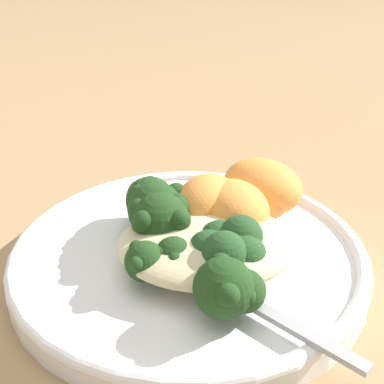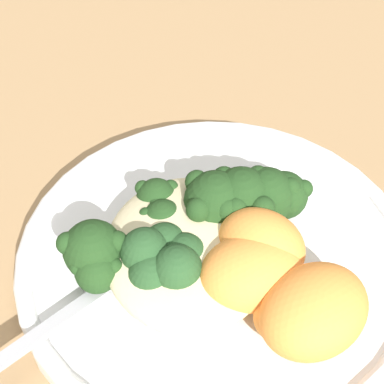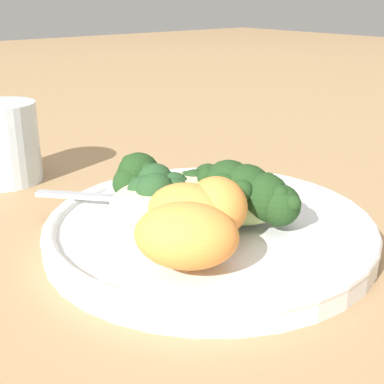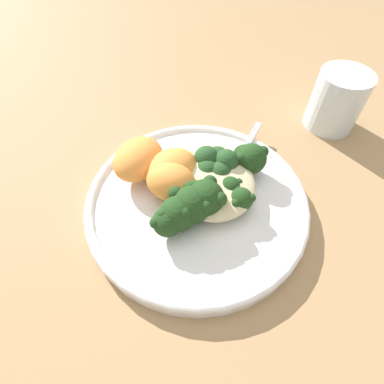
{
  "view_description": "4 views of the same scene",
  "coord_description": "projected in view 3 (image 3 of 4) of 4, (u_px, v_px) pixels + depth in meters",
  "views": [
    {
      "loc": [
        0.02,
        0.34,
        0.24
      ],
      "look_at": [
        -0.01,
        -0.01,
        0.06
      ],
      "focal_mm": 50.0,
      "sensor_mm": 36.0,
      "label": 1
    },
    {
      "loc": [
        -0.28,
        0.03,
        0.35
      ],
      "look_at": [
        0.01,
        0.02,
        0.06
      ],
      "focal_mm": 60.0,
      "sensor_mm": 36.0,
      "label": 2
    },
    {
      "loc": [
        -0.27,
        -0.29,
        0.19
      ],
      "look_at": [
        -0.02,
        0.02,
        0.04
      ],
      "focal_mm": 50.0,
      "sensor_mm": 36.0,
      "label": 3
    },
    {
      "loc": [
        0.19,
        -0.08,
        0.31
      ],
      "look_at": [
        0.0,
        -0.0,
        0.05
      ],
      "focal_mm": 28.0,
      "sensor_mm": 36.0,
      "label": 4
    }
  ],
  "objects": [
    {
      "name": "plate",
      "position": [
        210.0,
        228.0,
        0.44
      ],
      "size": [
        0.27,
        0.27,
        0.02
      ],
      "color": "white",
      "rests_on": "ground_plane"
    },
    {
      "name": "sweet_potato_chunk_1",
      "position": [
        186.0,
        235.0,
        0.35
      ],
      "size": [
        0.09,
        0.09,
        0.04
      ],
      "primitive_type": "ellipsoid",
      "rotation": [
        0.0,
        0.0,
        5.4
      ],
      "color": "orange",
      "rests_on": "plate"
    },
    {
      "name": "ground_plane",
      "position": [
        221.0,
        241.0,
        0.44
      ],
      "size": [
        4.0,
        4.0,
        0.0
      ],
      "primitive_type": "plane",
      "color": "#9E7A51"
    },
    {
      "name": "broccoli_stalk_6",
      "position": [
        149.0,
        183.0,
        0.46
      ],
      "size": [
        0.04,
        0.12,
        0.04
      ],
      "rotation": [
        0.0,
        0.0,
        1.5
      ],
      "color": "#ADC675",
      "rests_on": "plate"
    },
    {
      "name": "broccoli_stalk_5",
      "position": [
        195.0,
        191.0,
        0.46
      ],
      "size": [
        0.06,
        0.07,
        0.03
      ],
      "rotation": [
        0.0,
        0.0,
        0.93
      ],
      "color": "#ADC675",
      "rests_on": "plate"
    },
    {
      "name": "kale_tuft",
      "position": [
        161.0,
        191.0,
        0.44
      ],
      "size": [
        0.05,
        0.06,
        0.04
      ],
      "color": "#234723",
      "rests_on": "plate"
    },
    {
      "name": "spoon",
      "position": [
        131.0,
        197.0,
        0.47
      ],
      "size": [
        0.09,
        0.1,
        0.01
      ],
      "rotation": [
        0.0,
        0.0,
        2.29
      ],
      "color": "#A3A3A8",
      "rests_on": "plate"
    },
    {
      "name": "sweet_potato_chunk_2",
      "position": [
        217.0,
        206.0,
        0.4
      ],
      "size": [
        0.07,
        0.07,
        0.04
      ],
      "primitive_type": "ellipsoid",
      "rotation": [
        0.0,
        0.0,
        0.93
      ],
      "color": "orange",
      "rests_on": "plate"
    },
    {
      "name": "sweet_potato_chunk_0",
      "position": [
        189.0,
        211.0,
        0.39
      ],
      "size": [
        0.07,
        0.08,
        0.04
      ],
      "primitive_type": "ellipsoid",
      "rotation": [
        0.0,
        0.0,
        1.87
      ],
      "color": "orange",
      "rests_on": "plate"
    },
    {
      "name": "sweet_potato_chunk_3",
      "position": [
        176.0,
        239.0,
        0.36
      ],
      "size": [
        0.04,
        0.05,
        0.03
      ],
      "primitive_type": "ellipsoid",
      "rotation": [
        0.0,
        0.0,
        4.67
      ],
      "color": "orange",
      "rests_on": "plate"
    },
    {
      "name": "water_glass",
      "position": [
        4.0,
        143.0,
        0.57
      ],
      "size": [
        0.07,
        0.07,
        0.09
      ],
      "primitive_type": "cylinder",
      "color": "silver",
      "rests_on": "ground_plane"
    },
    {
      "name": "broccoli_stalk_0",
      "position": [
        265.0,
        208.0,
        0.41
      ],
      "size": [
        0.08,
        0.06,
        0.03
      ],
      "rotation": [
        0.0,
        0.0,
        -0.6
      ],
      "color": "#ADC675",
      "rests_on": "plate"
    },
    {
      "name": "broccoli_stalk_2",
      "position": [
        243.0,
        192.0,
        0.43
      ],
      "size": [
        0.09,
        0.04,
        0.04
      ],
      "rotation": [
        0.0,
        0.0,
        -0.13
      ],
      "color": "#ADC675",
      "rests_on": "plate"
    },
    {
      "name": "broccoli_stalk_7",
      "position": [
        152.0,
        196.0,
        0.45
      ],
      "size": [
        0.03,
        0.12,
        0.03
      ],
      "rotation": [
        0.0,
        0.0,
        1.64
      ],
      "color": "#ADC675",
      "rests_on": "plate"
    },
    {
      "name": "quinoa_mound",
      "position": [
        184.0,
        198.0,
        0.44
      ],
      "size": [
        0.13,
        0.11,
        0.03
      ],
      "primitive_type": "ellipsoid",
      "color": "beige",
      "rests_on": "plate"
    },
    {
      "name": "broccoli_stalk_3",
      "position": [
        227.0,
        187.0,
        0.44
      ],
      "size": [
        0.08,
        0.04,
        0.04
      ],
      "rotation": [
        0.0,
        0.0,
        0.26
      ],
      "color": "#ADC675",
      "rests_on": "plate"
    },
    {
      "name": "broccoli_stalk_4",
      "position": [
        205.0,
        192.0,
        0.46
      ],
      "size": [
        0.1,
        0.09,
        0.03
      ],
      "rotation": [
        0.0,
        0.0,
        0.75
      ],
      "color": "#ADC675",
      "rests_on": "plate"
    },
    {
      "name": "broccoli_stalk_1",
      "position": [
        256.0,
        201.0,
        0.42
      ],
      "size": [
        0.08,
        0.06,
        0.04
      ],
      "rotation": [
        0.0,
        0.0,
        -0.44
      ],
      "color": "#ADC675",
      "rests_on": "plate"
    }
  ]
}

